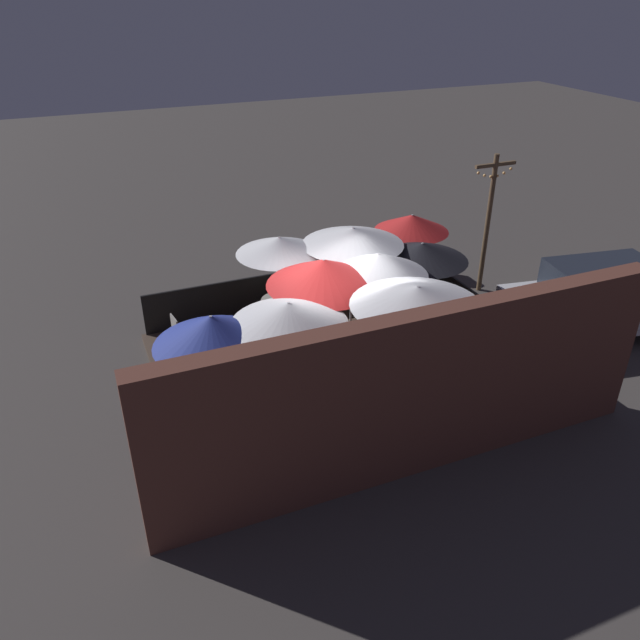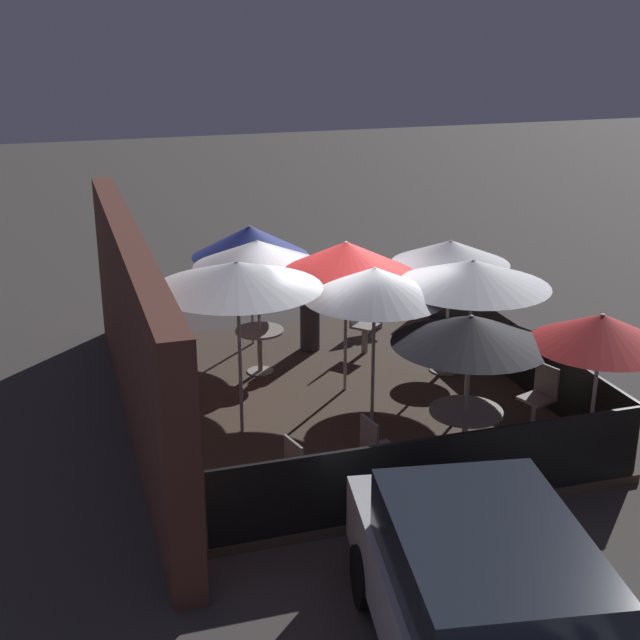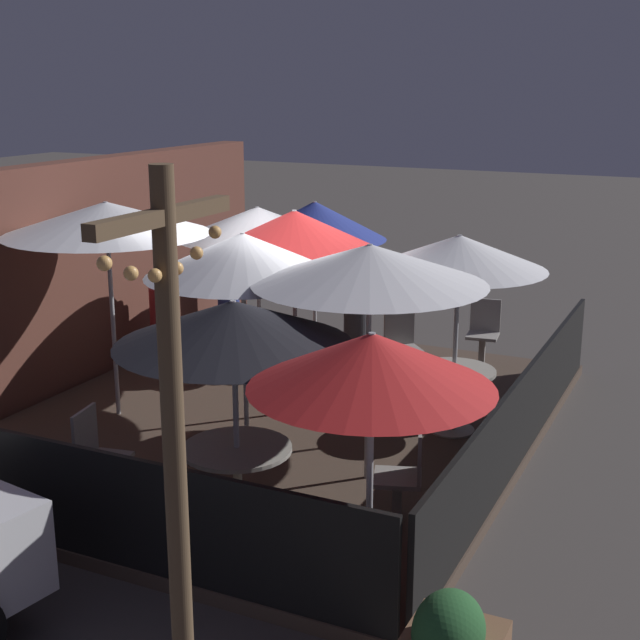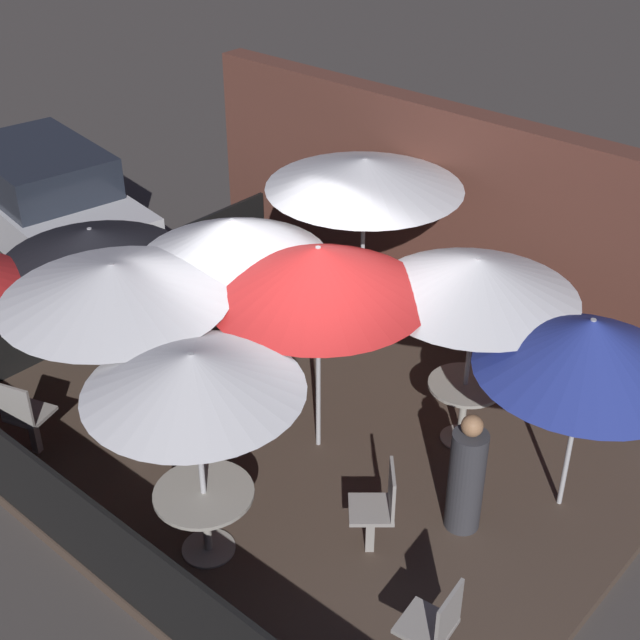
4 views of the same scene
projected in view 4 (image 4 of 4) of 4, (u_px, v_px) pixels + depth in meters
ground_plane at (311, 440)px, 9.80m from camera, size 60.00×60.00×0.00m
patio_deck at (310, 435)px, 9.77m from camera, size 6.88×5.65×0.12m
building_wall at (475, 230)px, 10.99m from camera, size 8.48×0.36×2.90m
fence_front at (96, 540)px, 7.71m from camera, size 6.68×0.05×0.95m
fence_side_left at (113, 291)px, 11.40m from camera, size 0.05×5.45×0.95m
patio_umbrella_0 at (92, 244)px, 9.58m from camera, size 2.01×2.01×2.00m
patio_umbrella_1 at (477, 277)px, 8.58m from camera, size 2.04×2.04×2.20m
patio_umbrella_2 at (193, 373)px, 7.21m from camera, size 1.86×1.86×2.19m
patio_umbrella_3 at (233, 239)px, 9.11m from camera, size 1.98×1.98×2.29m
patio_umbrella_4 at (589, 345)px, 7.81m from camera, size 2.01×2.01×2.13m
patio_umbrella_6 at (318, 271)px, 8.45m from camera, size 2.19×2.19×2.37m
patio_umbrella_7 at (114, 282)px, 8.25m from camera, size 2.19×2.19×2.31m
patio_umbrella_8 at (365, 173)px, 10.05m from camera, size 2.28×2.28×2.46m
dining_table_0 at (106, 341)px, 10.23m from camera, size 0.95×0.95×0.71m
dining_table_1 at (464, 396)px, 9.33m from camera, size 0.78×0.78×0.73m
dining_table_2 at (205, 504)px, 7.96m from camera, size 0.90×0.90×0.71m
patio_chair_0 at (434, 626)px, 6.89m from camera, size 0.45×0.45×0.93m
patio_chair_1 at (222, 257)px, 12.10m from camera, size 0.48×0.48×0.95m
patio_chair_2 at (26, 415)px, 9.12m from camera, size 0.51×0.51×0.96m
patio_chair_3 at (378, 507)px, 7.98m from camera, size 0.56×0.56×0.95m
patio_chair_4 at (180, 297)px, 11.25m from camera, size 0.46×0.46×0.90m
patron_1 at (466, 477)px, 8.23m from camera, size 0.45×0.45×1.29m
patron_2 at (529, 338)px, 10.32m from camera, size 0.49×0.49×1.23m
parked_car_0 at (43, 198)px, 13.28m from camera, size 4.43×2.37×1.62m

